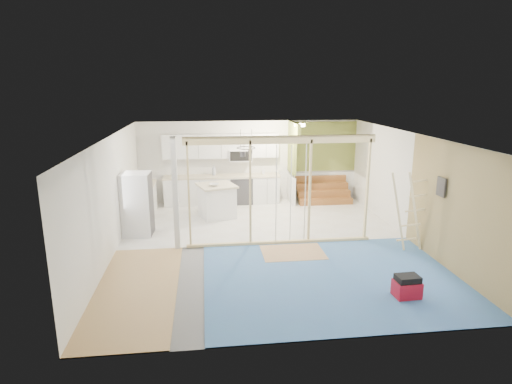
{
  "coord_description": "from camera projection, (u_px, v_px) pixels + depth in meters",
  "views": [
    {
      "loc": [
        -1.42,
        -9.47,
        3.71
      ],
      "look_at": [
        -0.19,
        0.6,
        1.15
      ],
      "focal_mm": 30.0,
      "sensor_mm": 36.0,
      "label": 1
    }
  ],
  "objects": [
    {
      "name": "room",
      "position": [
        267.0,
        192.0,
        9.87
      ],
      "size": [
        7.01,
        8.01,
        2.61
      ],
      "color": "slate",
      "rests_on": "ground"
    },
    {
      "name": "island",
      "position": [
        217.0,
        201.0,
        12.17
      ],
      "size": [
        1.23,
        1.23,
        0.96
      ],
      "rotation": [
        0.0,
        0.0,
        0.29
      ],
      "color": "white",
      "rests_on": "room"
    },
    {
      "name": "bowl",
      "position": [
        214.0,
        185.0,
        11.89
      ],
      "size": [
        0.32,
        0.32,
        0.07
      ],
      "primitive_type": "imported",
      "rotation": [
        0.0,
        0.0,
        -0.2
      ],
      "color": "silver",
      "rests_on": "island"
    },
    {
      "name": "stud_frame",
      "position": [
        256.0,
        179.0,
        9.76
      ],
      "size": [
        4.66,
        0.14,
        2.6
      ],
      "color": "beige",
      "rests_on": "room"
    },
    {
      "name": "soap_bottle_b",
      "position": [
        263.0,
        171.0,
        13.63
      ],
      "size": [
        0.09,
        0.1,
        0.19
      ],
      "primitive_type": "imported",
      "rotation": [
        0.0,
        0.0,
        0.09
      ],
      "color": "silver",
      "rests_on": "base_cabinets"
    },
    {
      "name": "soap_bottle_a",
      "position": [
        214.0,
        170.0,
        13.42
      ],
      "size": [
        0.15,
        0.15,
        0.33
      ],
      "primitive_type": "imported",
      "rotation": [
        0.0,
        0.0,
        -0.19
      ],
      "color": "#9FA5B2",
      "rests_on": "base_cabinets"
    },
    {
      "name": "ladder",
      "position": [
        409.0,
        211.0,
        9.66
      ],
      "size": [
        0.95,
        0.19,
        1.8
      ],
      "rotation": [
        0.0,
        0.0,
        -0.37
      ],
      "color": "beige",
      "rests_on": "room"
    },
    {
      "name": "green_partition",
      "position": [
        314.0,
        173.0,
        13.72
      ],
      "size": [
        2.25,
        1.51,
        2.6
      ],
      "color": "olive",
      "rests_on": "room"
    },
    {
      "name": "floor_overlays",
      "position": [
        270.0,
        243.0,
        10.25
      ],
      "size": [
        7.0,
        8.0,
        0.03
      ],
      "color": "silver",
      "rests_on": "room"
    },
    {
      "name": "toolbox",
      "position": [
        407.0,
        287.0,
        7.62
      ],
      "size": [
        0.46,
        0.35,
        0.42
      ],
      "rotation": [
        0.0,
        0.0,
        0.04
      ],
      "color": "maroon",
      "rests_on": "room"
    },
    {
      "name": "electrical_panel",
      "position": [
        441.0,
        187.0,
        8.84
      ],
      "size": [
        0.04,
        0.3,
        0.4
      ],
      "primitive_type": "cube",
      "color": "#39383D",
      "rests_on": "room"
    },
    {
      "name": "pot_rack",
      "position": [
        246.0,
        150.0,
        11.48
      ],
      "size": [
        0.52,
        0.52,
        0.72
      ],
      "color": "black",
      "rests_on": "room"
    },
    {
      "name": "sheathing_panel",
      "position": [
        458.0,
        211.0,
        8.35
      ],
      "size": [
        0.02,
        4.0,
        2.6
      ],
      "primitive_type": "cube",
      "color": "#9E8656",
      "rests_on": "room"
    },
    {
      "name": "ceiling_light",
      "position": [
        300.0,
        125.0,
        12.62
      ],
      "size": [
        0.32,
        0.32,
        0.08
      ],
      "primitive_type": "cylinder",
      "color": "#FFEABF",
      "rests_on": "room"
    },
    {
      "name": "upper_cabinets",
      "position": [
        223.0,
        147.0,
        13.32
      ],
      "size": [
        3.6,
        0.41,
        0.85
      ],
      "color": "silver",
      "rests_on": "room"
    },
    {
      "name": "fridge",
      "position": [
        138.0,
        204.0,
        10.65
      ],
      "size": [
        0.73,
        0.71,
        1.61
      ],
      "rotation": [
        0.0,
        0.0,
        -0.06
      ],
      "color": "silver",
      "rests_on": "room"
    },
    {
      "name": "base_cabinets",
      "position": [
        199.0,
        193.0,
        13.12
      ],
      "size": [
        4.45,
        2.24,
        0.93
      ],
      "color": "silver",
      "rests_on": "room"
    }
  ]
}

